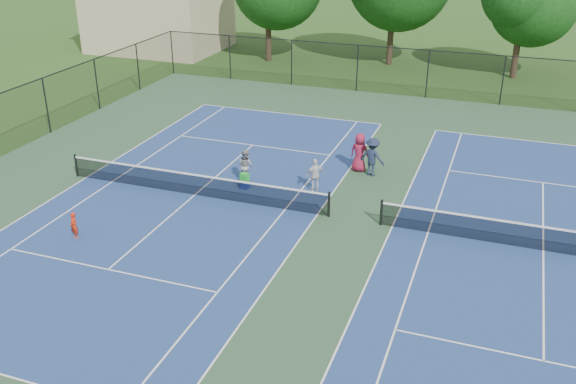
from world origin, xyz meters
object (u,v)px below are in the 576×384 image
(bystander_c, at_px, (360,152))
(instructor, at_px, (246,166))
(ball_hopper, at_px, (245,177))
(clapboard_house, at_px, (159,11))
(child_player, at_px, (74,225))
(ball_crate, at_px, (245,185))
(bystander_b, at_px, (372,157))
(bystander_a, at_px, (315,175))

(bystander_c, bearing_deg, instructor, 41.34)
(bystander_c, height_order, ball_hopper, bystander_c)
(clapboard_house, relative_size, bystander_c, 5.96)
(child_player, xyz_separation_m, bystander_c, (8.38, 9.85, 0.39))
(ball_hopper, bearing_deg, ball_crate, 0.00)
(clapboard_house, bearing_deg, bystander_c, -42.38)
(bystander_b, xyz_separation_m, ball_hopper, (-4.88, -3.28, -0.39))
(instructor, height_order, ball_crate, instructor)
(bystander_a, bearing_deg, bystander_c, -153.27)
(child_player, distance_m, ball_hopper, 7.52)
(ball_crate, height_order, ball_hopper, ball_hopper)
(ball_crate, bearing_deg, child_player, -123.79)
(bystander_a, height_order, bystander_c, bystander_c)
(ball_crate, bearing_deg, bystander_c, 40.64)
(bystander_a, distance_m, ball_crate, 3.12)
(bystander_c, bearing_deg, clapboard_house, -34.38)
(bystander_a, relative_size, ball_crate, 4.15)
(bystander_b, relative_size, ball_crate, 4.96)
(clapboard_house, xyz_separation_m, bystander_c, (21.93, -20.01, -2.19))
(clapboard_house, xyz_separation_m, instructor, (17.49, -22.93, -2.33))
(child_player, distance_m, instructor, 7.98)
(instructor, xyz_separation_m, ball_hopper, (0.24, -0.68, -0.25))
(clapboard_house, bearing_deg, bystander_b, -41.97)
(bystander_b, bearing_deg, instructor, 41.98)
(bystander_b, xyz_separation_m, bystander_c, (-0.68, 0.32, 0.01))
(instructor, relative_size, bystander_c, 0.84)
(bystander_a, distance_m, bystander_c, 3.11)
(clapboard_house, distance_m, child_player, 32.89)
(instructor, distance_m, ball_crate, 0.94)
(bystander_c, relative_size, ball_hopper, 4.78)
(child_player, height_order, instructor, instructor)
(child_player, relative_size, bystander_b, 0.58)
(child_player, relative_size, bystander_a, 0.69)
(bystander_a, height_order, bystander_b, bystander_b)
(instructor, relative_size, bystander_b, 0.85)
(clapboard_house, xyz_separation_m, ball_crate, (17.73, -23.61, -2.93))
(bystander_a, distance_m, bystander_b, 3.17)
(bystander_c, bearing_deg, bystander_a, 74.76)
(ball_crate, bearing_deg, bystander_a, 14.22)
(bystander_c, distance_m, ball_crate, 5.58)
(child_player, height_order, bystander_a, bystander_a)
(bystander_b, bearing_deg, bystander_a, 68.12)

